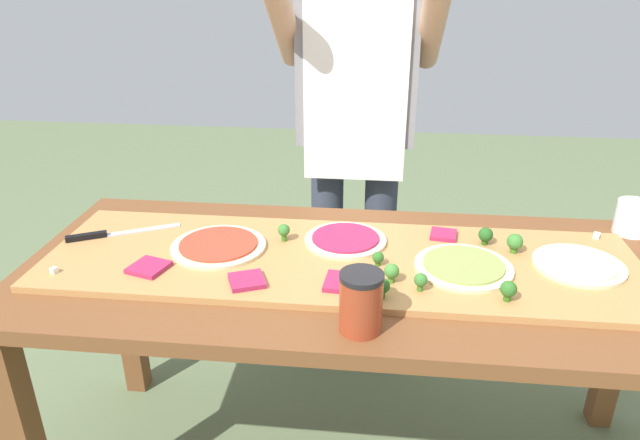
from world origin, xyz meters
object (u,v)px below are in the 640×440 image
Objects in this scene: pizza_slice_near_right at (344,282)px; broccoli_floret_back_mid at (421,281)px; pizza_slice_far_left at (149,267)px; pizza_slice_center at (443,235)px; broccoli_floret_center_left at (378,258)px; pizza_whole_tomato_red at (219,246)px; cheese_crumble_c at (378,271)px; flour_cup at (633,219)px; chefs_knife at (108,234)px; sauce_jar at (361,302)px; broccoli_floret_center_right at (486,235)px; pizza_slice_near_left at (247,281)px; cheese_crumble_b at (54,270)px; pizza_whole_pesto_green at (464,266)px; broccoli_floret_front_left at (508,290)px; broccoli_floret_back_right at (515,242)px; broccoli_floret_front_mid at (382,286)px; broccoli_floret_front_right at (392,272)px; pizza_whole_cheese_artichoke at (579,264)px; prep_table at (360,297)px; pizza_whole_beet_magenta at (346,239)px; broccoli_floret_back_left at (284,231)px; cook_center at (356,113)px.

pizza_slice_near_right is 2.04× the size of broccoli_floret_back_mid.
pizza_slice_far_left is 1.22× the size of pizza_slice_center.
pizza_slice_center is 0.26m from broccoli_floret_center_left.
pizza_whole_tomato_red is 0.45m from cheese_crumble_c.
flour_cup reaches higher than pizza_slice_far_left.
cheese_crumble_c is at bearing -9.86° from chefs_knife.
flour_cup is at bearing 36.63° from sauce_jar.
cheese_crumble_c is (0.77, -0.13, 0.00)m from chefs_knife.
broccoli_floret_center_right is (0.11, -0.04, 0.02)m from pizza_slice_center.
cheese_crumble_b reaches higher than pizza_slice_near_left.
pizza_whole_tomato_red is at bearing 43.17° from pizza_slice_far_left.
pizza_whole_tomato_red is 3.13× the size of pizza_slice_near_left.
pizza_whole_pesto_green reaches higher than pizza_slice_near_left.
broccoli_floret_front_left is 0.36m from sauce_jar.
pizza_slice_near_left is 0.27m from pizza_slice_far_left.
broccoli_floret_back_right reaches higher than cheese_crumble_b.
broccoli_floret_back_right reaches higher than broccoli_floret_front_mid.
broccoli_floret_front_mid reaches higher than pizza_slice_far_left.
pizza_slice_near_left is 0.90× the size of pizza_slice_near_right.
pizza_slice_near_left is at bearing -8.25° from pizza_slice_far_left.
pizza_whole_cheese_artichoke is at bearing 15.07° from broccoli_floret_front_right.
prep_table is 0.57m from pizza_whole_cheese_artichoke.
pizza_whole_pesto_green is at bearing -171.79° from pizza_whole_cheese_artichoke.
broccoli_floret_back_right reaches higher than pizza_whole_beet_magenta.
pizza_whole_pesto_green is at bearing 45.66° from broccoli_floret_back_mid.
broccoli_floret_back_left is 0.36m from broccoli_floret_front_right.
broccoli_floret_back_right is (0.18, -0.08, 0.03)m from pizza_slice_center.
pizza_whole_tomato_red is at bearing -175.68° from broccoli_floret_back_right.
chefs_knife and pizza_whole_cheese_artichoke have the same top height.
pizza_slice_near_left is 0.95× the size of pizza_slice_far_left.
broccoli_floret_center_right is at bearing -160.29° from flour_cup.
pizza_whole_beet_magenta is (-0.31, 0.12, 0.00)m from pizza_whole_pesto_green.
broccoli_floret_front_right is (0.61, 0.00, 0.02)m from pizza_slice_far_left.
sauce_jar is (-0.55, -0.31, 0.04)m from pizza_whole_cheese_artichoke.
pizza_whole_cheese_artichoke is 6.03× the size of broccoli_floret_center_left.
pizza_whole_tomato_red is 0.49m from broccoli_floret_front_mid.
pizza_whole_tomato_red is 0.20m from pizza_slice_far_left.
pizza_whole_beet_magenta is at bearing 3.99° from broccoli_floret_back_left.
broccoli_floret_front_left is at bearing -139.18° from pizza_whole_cheese_artichoke.
broccoli_floret_center_right is 0.03× the size of cook_center.
pizza_slice_center is 0.30m from cheese_crumble_c.
broccoli_floret_back_left is (0.51, 0.02, 0.02)m from chefs_knife.
broccoli_floret_center_left is at bearing -6.56° from pizza_whole_tomato_red.
pizza_whole_tomato_red is 2.80× the size of pizza_slice_near_right.
broccoli_floret_center_right is at bearing 14.33° from cheese_crumble_b.
pizza_slice_near_left is at bearing -155.58° from broccoli_floret_center_right.
pizza_slice_far_left is at bearing -173.59° from pizza_whole_pesto_green.
broccoli_floret_front_right is at bearing -149.61° from broccoli_floret_back_right.
cook_center reaches higher than pizza_slice_center.
chefs_knife is 1.28m from pizza_whole_cheese_artichoke.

